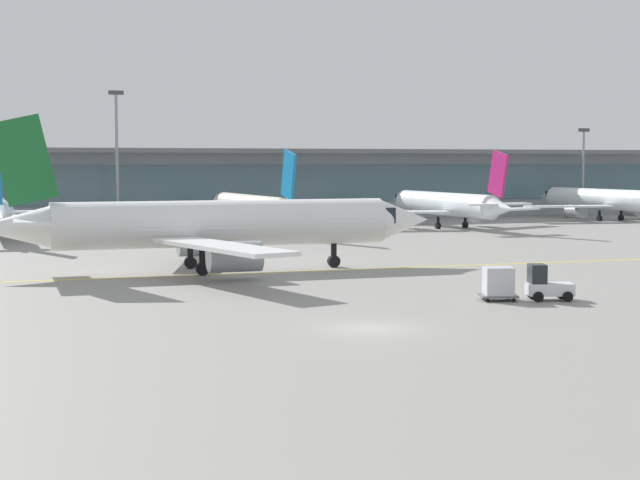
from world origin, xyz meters
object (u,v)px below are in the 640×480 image
at_px(taxiing_regional_jet, 217,225).
at_px(apron_light_mast_2, 583,168).
at_px(gate_airplane_5, 604,200).
at_px(gate_airplane_4, 446,205).
at_px(gate_airplane_3, 252,208).
at_px(cargo_dolly_lead, 498,282).
at_px(apron_light_mast_1, 117,153).
at_px(baggage_tug, 546,285).

distance_m(taxiing_regional_jet, apron_light_mast_2, 85.96).
relative_size(gate_airplane_5, apron_light_mast_2, 2.19).
height_order(gate_airplane_4, gate_airplane_5, same).
height_order(gate_airplane_3, gate_airplane_5, same).
xyz_separation_m(gate_airplane_3, cargo_dolly_lead, (-2.54, -56.78, -1.70)).
bearing_deg(apron_light_mast_1, cargo_dolly_lead, -82.01).
bearing_deg(taxiing_regional_jet, gate_airplane_3, 72.14).
height_order(gate_airplane_3, apron_light_mast_1, apron_light_mast_1).
relative_size(cargo_dolly_lead, apron_light_mast_2, 0.20).
height_order(baggage_tug, cargo_dolly_lead, baggage_tug).
height_order(taxiing_regional_jet, apron_light_mast_2, apron_light_mast_2).
distance_m(gate_airplane_4, gate_airplane_5, 27.38).
relative_size(gate_airplane_5, apron_light_mast_1, 1.70).
bearing_deg(taxiing_regional_jet, gate_airplane_4, 46.30).
bearing_deg(taxiing_regional_jet, baggage_tug, -54.30).
bearing_deg(gate_airplane_5, taxiing_regional_jet, 117.50).
bearing_deg(gate_airplane_3, cargo_dolly_lead, 174.69).
bearing_deg(gate_airplane_4, taxiing_regional_jet, 130.70).
bearing_deg(gate_airplane_5, cargo_dolly_lead, 134.12).
bearing_deg(cargo_dolly_lead, gate_airplane_5, 67.88).
bearing_deg(gate_airplane_5, gate_airplane_4, 96.69).
distance_m(gate_airplane_3, gate_airplane_4, 24.07).
distance_m(gate_airplane_4, cargo_dolly_lead, 62.31).
height_order(gate_airplane_3, cargo_dolly_lead, gate_airplane_3).
xyz_separation_m(taxiing_regional_jet, baggage_tug, (13.83, -21.49, -2.49)).
bearing_deg(gate_airplane_4, gate_airplane_5, -80.89).
height_order(gate_airplane_4, baggage_tug, gate_airplane_4).
xyz_separation_m(baggage_tug, apron_light_mast_1, (-12.63, 72.11, 8.00)).
height_order(cargo_dolly_lead, apron_light_mast_2, apron_light_mast_2).
height_order(baggage_tug, apron_light_mast_2, apron_light_mast_2).
height_order(gate_airplane_3, baggage_tug, gate_airplane_3).
bearing_deg(apron_light_mast_2, cargo_dolly_lead, -128.45).
bearing_deg(baggage_tug, apron_light_mast_2, 71.86).
bearing_deg(gate_airplane_3, gate_airplane_4, -93.85).
relative_size(gate_airplane_3, baggage_tug, 9.53).
xyz_separation_m(gate_airplane_5, taxiing_regional_jet, (-64.61, -41.31, 0.62)).
distance_m(gate_airplane_5, baggage_tug, 80.78).
relative_size(taxiing_regional_jet, baggage_tug, 11.68).
distance_m(baggage_tug, cargo_dolly_lead, 2.78).
bearing_deg(apron_light_mast_2, gate_airplane_5, -110.96).
xyz_separation_m(gate_airplane_3, taxiing_regional_jet, (-13.74, -36.18, 0.62)).
xyz_separation_m(gate_airplane_4, gate_airplane_5, (26.80, 5.59, 0.00)).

